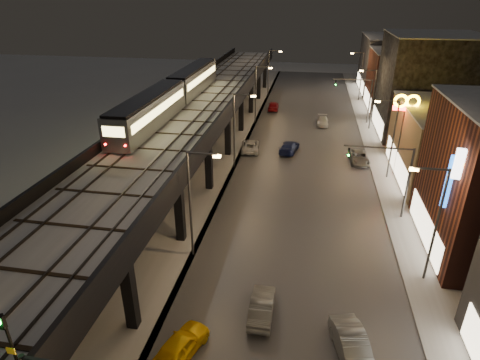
{
  "coord_description": "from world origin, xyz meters",
  "views": [
    {
      "loc": [
        7.71,
        -12.71,
        19.47
      ],
      "look_at": [
        2.42,
        17.24,
        5.0
      ],
      "focal_mm": 30.0,
      "sensor_mm": 36.0,
      "label": 1
    }
  ],
  "objects_px": {
    "subway_train": "(175,92)",
    "car_onc_white": "(322,122)",
    "car_taxi": "(180,346)",
    "car_near_white": "(262,307)",
    "car_far_white": "(273,106)",
    "sign_citgo": "(467,185)",
    "car_onc_dark": "(359,158)",
    "car_mid_dark": "(289,147)",
    "car_onc_silver": "(352,348)",
    "car_mid_silver": "(250,146)",
    "rail_signal": "(5,334)"
  },
  "relations": [
    {
      "from": "subway_train",
      "to": "car_onc_white",
      "type": "height_order",
      "value": "subway_train"
    },
    {
      "from": "car_mid_silver",
      "to": "car_onc_white",
      "type": "relative_size",
      "value": 1.14
    },
    {
      "from": "car_taxi",
      "to": "rail_signal",
      "type": "bearing_deg",
      "value": 83.31
    },
    {
      "from": "car_mid_silver",
      "to": "car_onc_silver",
      "type": "bearing_deg",
      "value": 102.31
    },
    {
      "from": "rail_signal",
      "to": "car_onc_white",
      "type": "distance_m",
      "value": 55.74
    },
    {
      "from": "car_mid_silver",
      "to": "sign_citgo",
      "type": "height_order",
      "value": "sign_citgo"
    },
    {
      "from": "car_taxi",
      "to": "sign_citgo",
      "type": "xyz_separation_m",
      "value": [
        17.14,
        10.38,
        6.94
      ]
    },
    {
      "from": "car_far_white",
      "to": "sign_citgo",
      "type": "bearing_deg",
      "value": 109.36
    },
    {
      "from": "subway_train",
      "to": "car_near_white",
      "type": "height_order",
      "value": "subway_train"
    },
    {
      "from": "car_mid_silver",
      "to": "car_onc_white",
      "type": "xyz_separation_m",
      "value": [
        9.59,
        13.04,
        -0.06
      ]
    },
    {
      "from": "car_onc_silver",
      "to": "car_onc_dark",
      "type": "height_order",
      "value": "car_onc_silver"
    },
    {
      "from": "car_near_white",
      "to": "car_far_white",
      "type": "distance_m",
      "value": 50.19
    },
    {
      "from": "car_far_white",
      "to": "car_onc_white",
      "type": "height_order",
      "value": "car_far_white"
    },
    {
      "from": "car_far_white",
      "to": "car_onc_silver",
      "type": "height_order",
      "value": "car_onc_silver"
    },
    {
      "from": "car_taxi",
      "to": "sign_citgo",
      "type": "bearing_deg",
      "value": -130.19
    },
    {
      "from": "car_mid_silver",
      "to": "car_onc_dark",
      "type": "height_order",
      "value": "car_mid_silver"
    },
    {
      "from": "car_taxi",
      "to": "car_onc_silver",
      "type": "xyz_separation_m",
      "value": [
        9.84,
        1.6,
        0.05
      ]
    },
    {
      "from": "subway_train",
      "to": "car_mid_silver",
      "type": "xyz_separation_m",
      "value": [
        8.85,
        3.17,
        -7.55
      ]
    },
    {
      "from": "sign_citgo",
      "to": "car_mid_silver",
      "type": "bearing_deg",
      "value": 128.18
    },
    {
      "from": "rail_signal",
      "to": "car_near_white",
      "type": "relative_size",
      "value": 0.69
    },
    {
      "from": "car_mid_dark",
      "to": "sign_citgo",
      "type": "distance_m",
      "value": 27.74
    },
    {
      "from": "car_near_white",
      "to": "rail_signal",
      "type": "bearing_deg",
      "value": 54.9
    },
    {
      "from": "car_taxi",
      "to": "car_onc_white",
      "type": "distance_m",
      "value": 47.28
    },
    {
      "from": "car_taxi",
      "to": "car_onc_dark",
      "type": "height_order",
      "value": "car_taxi"
    },
    {
      "from": "car_mid_dark",
      "to": "car_onc_silver",
      "type": "xyz_separation_m",
      "value": [
        5.71,
        -32.26,
        0.07
      ]
    },
    {
      "from": "car_onc_silver",
      "to": "car_onc_dark",
      "type": "distance_m",
      "value": 30.34
    },
    {
      "from": "car_onc_dark",
      "to": "car_onc_white",
      "type": "xyz_separation_m",
      "value": [
        -4.33,
        14.71,
        -0.03
      ]
    },
    {
      "from": "car_taxi",
      "to": "car_far_white",
      "type": "height_order",
      "value": "car_far_white"
    },
    {
      "from": "sign_citgo",
      "to": "car_mid_dark",
      "type": "bearing_deg",
      "value": 118.99
    },
    {
      "from": "subway_train",
      "to": "car_mid_silver",
      "type": "bearing_deg",
      "value": 19.7
    },
    {
      "from": "car_mid_dark",
      "to": "car_taxi",
      "type": "bearing_deg",
      "value": 92.86
    },
    {
      "from": "car_mid_dark",
      "to": "car_far_white",
      "type": "distance_m",
      "value": 20.59
    },
    {
      "from": "car_mid_dark",
      "to": "subway_train",
      "type": "bearing_deg",
      "value": 24.13
    },
    {
      "from": "car_taxi",
      "to": "car_mid_silver",
      "type": "height_order",
      "value": "car_taxi"
    },
    {
      "from": "car_taxi",
      "to": "car_onc_white",
      "type": "xyz_separation_m",
      "value": [
        8.57,
        46.5,
        -0.11
      ]
    },
    {
      "from": "sign_citgo",
      "to": "car_onc_dark",
      "type": "bearing_deg",
      "value": 101.19
    },
    {
      "from": "car_taxi",
      "to": "car_near_white",
      "type": "xyz_separation_m",
      "value": [
        4.26,
        4.03,
        -0.03
      ]
    },
    {
      "from": "car_near_white",
      "to": "car_onc_silver",
      "type": "relative_size",
      "value": 0.9
    },
    {
      "from": "subway_train",
      "to": "rail_signal",
      "type": "bearing_deg",
      "value": -80.34
    },
    {
      "from": "subway_train",
      "to": "car_onc_silver",
      "type": "distance_m",
      "value": 35.59
    },
    {
      "from": "car_onc_silver",
      "to": "car_mid_silver",
      "type": "bearing_deg",
      "value": 94.52
    },
    {
      "from": "rail_signal",
      "to": "car_taxi",
      "type": "xyz_separation_m",
      "value": [
        3.46,
        7.32,
        -7.94
      ]
    },
    {
      "from": "car_onc_white",
      "to": "car_mid_silver",
      "type": "bearing_deg",
      "value": -126.17
    },
    {
      "from": "subway_train",
      "to": "rail_signal",
      "type": "xyz_separation_m",
      "value": [
        6.4,
        -37.61,
        0.44
      ]
    },
    {
      "from": "rail_signal",
      "to": "car_onc_dark",
      "type": "relative_size",
      "value": 0.61
    },
    {
      "from": "car_far_white",
      "to": "car_mid_silver",
      "type": "bearing_deg",
      "value": 85.07
    },
    {
      "from": "subway_train",
      "to": "car_mid_dark",
      "type": "relative_size",
      "value": 6.77
    },
    {
      "from": "car_taxi",
      "to": "car_far_white",
      "type": "relative_size",
      "value": 0.99
    },
    {
      "from": "subway_train",
      "to": "car_mid_dark",
      "type": "bearing_deg",
      "value": 14.33
    },
    {
      "from": "car_mid_silver",
      "to": "sign_citgo",
      "type": "distance_m",
      "value": 30.19
    }
  ]
}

